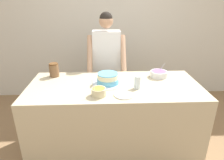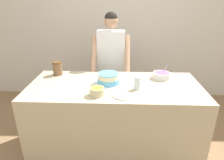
{
  "view_description": "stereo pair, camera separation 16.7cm",
  "coord_description": "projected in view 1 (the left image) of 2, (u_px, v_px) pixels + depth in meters",
  "views": [
    {
      "loc": [
        -0.12,
        -1.63,
        1.8
      ],
      "look_at": [
        -0.03,
        0.39,
        0.96
      ],
      "focal_mm": 32.0,
      "sensor_mm": 36.0,
      "label": 1
    },
    {
      "loc": [
        0.05,
        -1.63,
        1.8
      ],
      "look_at": [
        -0.03,
        0.39,
        0.96
      ],
      "focal_mm": 32.0,
      "sensor_mm": 36.0,
      "label": 2
    }
  ],
  "objects": [
    {
      "name": "wall_back",
      "position": [
        110.0,
        27.0,
        3.57
      ],
      "size": [
        10.0,
        0.05,
        2.6
      ],
      "color": "silver",
      "rests_on": "ground_plane"
    },
    {
      "name": "counter",
      "position": [
        114.0,
        118.0,
        2.43
      ],
      "size": [
        1.95,
        0.87,
        0.88
      ],
      "color": "#C6B793",
      "rests_on": "ground_plane"
    },
    {
      "name": "person_baker",
      "position": [
        107.0,
        58.0,
        2.93
      ],
      "size": [
        0.53,
        0.46,
        1.62
      ],
      "color": "#2D2D38",
      "rests_on": "ground_plane"
    },
    {
      "name": "cake",
      "position": [
        108.0,
        79.0,
        2.26
      ],
      "size": [
        0.35,
        0.35,
        0.13
      ],
      "color": "silver",
      "rests_on": "counter"
    },
    {
      "name": "frosting_bowl_purple",
      "position": [
        159.0,
        74.0,
        2.48
      ],
      "size": [
        0.21,
        0.21,
        0.16
      ],
      "color": "white",
      "rests_on": "counter"
    },
    {
      "name": "frosting_bowl_orange",
      "position": [
        99.0,
        92.0,
        2.0
      ],
      "size": [
        0.15,
        0.15,
        0.17
      ],
      "color": "beige",
      "rests_on": "counter"
    },
    {
      "name": "drinking_glass",
      "position": [
        137.0,
        82.0,
        2.15
      ],
      "size": [
        0.07,
        0.07,
        0.14
      ],
      "color": "silver",
      "rests_on": "counter"
    },
    {
      "name": "ceramic_plate",
      "position": [
        124.0,
        95.0,
        2.02
      ],
      "size": [
        0.2,
        0.2,
        0.01
      ],
      "color": "white",
      "rests_on": "counter"
    },
    {
      "name": "stoneware_jar",
      "position": [
        54.0,
        70.0,
        2.48
      ],
      "size": [
        0.12,
        0.12,
        0.17
      ],
      "color": "brown",
      "rests_on": "counter"
    }
  ]
}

